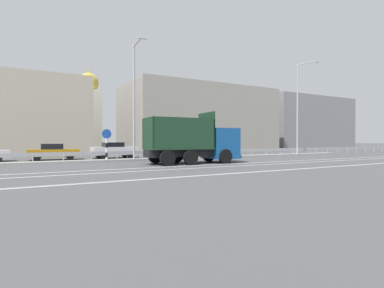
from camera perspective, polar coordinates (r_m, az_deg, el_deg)
ground_plane at (r=25.60m, az=1.55°, el=-3.09°), size 320.00×320.00×0.00m
lane_strip_0 at (r=20.47m, az=2.39°, el=-4.04°), size 71.81×0.16×0.01m
lane_strip_1 at (r=19.11m, az=4.97°, el=-4.38°), size 71.81×0.16×0.01m
lane_strip_2 at (r=16.36m, az=11.88°, el=-5.25°), size 71.81×0.16×0.01m
lane_strip_3 at (r=16.45m, az=11.62°, el=-5.22°), size 71.81×0.16×0.01m
median_island at (r=27.19m, az=-0.43°, el=-2.67°), size 39.50×1.10×0.18m
median_guardrail at (r=28.28m, az=-1.67°, el=-1.57°), size 71.81×0.09×0.78m
dump_truck at (r=22.39m, az=2.09°, el=-0.17°), size 7.14×3.08×3.78m
median_road_sign at (r=24.43m, az=-15.95°, el=-0.03°), size 0.79×0.16×2.60m
street_lamp_1 at (r=24.90m, az=-10.87°, el=8.99°), size 0.71×2.66×9.49m
street_lamp_2 at (r=35.99m, az=19.68°, el=7.05°), size 0.71×2.60×10.30m
parked_car_3 at (r=28.50m, az=-24.87°, el=-1.33°), size 4.20×2.05×1.40m
parked_car_4 at (r=29.55m, az=-14.62°, el=-1.12°), size 4.20×2.01×1.49m
parked_car_5 at (r=32.01m, az=-4.39°, el=-1.15°), size 4.28×1.83×1.28m
background_building_1 at (r=45.60m, az=1.14°, el=4.57°), size 21.88×11.86×9.52m
background_building_2 at (r=64.97m, az=18.93°, el=3.61°), size 20.06×13.37×10.03m
church_tower at (r=52.39m, az=-19.08°, el=5.67°), size 3.60×3.60×13.67m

